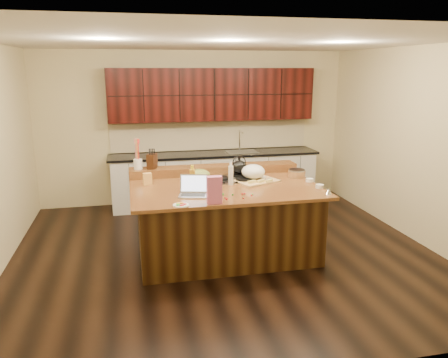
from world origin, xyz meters
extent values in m
cube|color=black|center=(0.00, 0.00, -0.01)|extent=(5.50, 5.00, 0.01)
cube|color=silver|center=(0.00, 0.00, 2.71)|extent=(5.50, 5.00, 0.01)
cube|color=beige|center=(0.00, 2.50, 1.35)|extent=(5.50, 0.01, 2.70)
cube|color=beige|center=(0.00, -2.50, 1.35)|extent=(5.50, 0.01, 2.70)
cube|color=beige|center=(2.75, 0.00, 1.35)|extent=(0.01, 5.00, 2.70)
cube|color=black|center=(0.00, 0.00, 0.44)|extent=(2.22, 1.42, 0.88)
cube|color=black|center=(0.00, 0.00, 0.90)|extent=(2.40, 1.60, 0.04)
cube|color=black|center=(0.00, 0.70, 0.98)|extent=(2.40, 0.30, 0.12)
cube|color=gray|center=(0.00, 0.30, 0.93)|extent=(0.92, 0.52, 0.02)
cylinder|color=black|center=(-0.30, 0.43, 0.95)|extent=(0.22, 0.22, 0.03)
cylinder|color=black|center=(0.30, 0.43, 0.95)|extent=(0.22, 0.22, 0.03)
cylinder|color=black|center=(-0.30, 0.17, 0.95)|extent=(0.22, 0.22, 0.03)
cylinder|color=black|center=(0.30, 0.17, 0.95)|extent=(0.22, 0.22, 0.03)
cylinder|color=black|center=(0.00, 0.30, 0.95)|extent=(0.22, 0.22, 0.03)
cube|color=silver|center=(0.30, 2.17, 0.45)|extent=(3.60, 0.62, 0.90)
cube|color=black|center=(0.30, 2.17, 0.92)|extent=(3.70, 0.66, 0.04)
cube|color=gray|center=(0.80, 2.17, 0.94)|extent=(0.55, 0.42, 0.01)
cylinder|color=gray|center=(0.80, 2.35, 1.12)|extent=(0.02, 0.02, 0.36)
cube|color=black|center=(0.30, 2.32, 1.95)|extent=(3.60, 0.34, 0.90)
cube|color=beige|center=(0.30, 2.48, 1.20)|extent=(3.60, 0.03, 0.50)
ellipsoid|color=black|center=(0.30, 0.43, 1.06)|extent=(0.27, 0.27, 0.19)
ellipsoid|color=olive|center=(-0.30, 0.17, 1.04)|extent=(0.36, 0.36, 0.15)
cube|color=#B7B7BC|center=(-0.47, -0.37, 0.93)|extent=(0.38, 0.31, 0.02)
cube|color=black|center=(-0.47, -0.37, 0.94)|extent=(0.31, 0.20, 0.00)
cube|color=#B7B7BC|center=(-0.44, -0.26, 1.05)|extent=(0.34, 0.15, 0.22)
cube|color=silver|center=(-0.44, -0.26, 1.05)|extent=(0.31, 0.13, 0.18)
cylinder|color=gold|center=(-0.44, -0.13, 1.06)|extent=(0.09, 0.09, 0.27)
cylinder|color=silver|center=(0.09, 0.05, 1.04)|extent=(0.07, 0.07, 0.25)
cube|color=tan|center=(0.45, 0.12, 0.93)|extent=(0.65, 0.57, 0.02)
ellipsoid|color=white|center=(0.43, 0.20, 1.04)|extent=(0.32, 0.32, 0.20)
cube|color=#EDD872|center=(0.36, -0.01, 0.96)|extent=(0.12, 0.03, 0.03)
cube|color=#EDD872|center=(0.47, -0.01, 0.96)|extent=(0.12, 0.03, 0.03)
cube|color=#EDD872|center=(0.59, -0.01, 0.96)|extent=(0.12, 0.03, 0.03)
cylinder|color=gray|center=(0.57, 0.10, 0.95)|extent=(0.21, 0.09, 0.01)
cylinder|color=white|center=(1.15, -0.35, 0.94)|extent=(0.11, 0.11, 0.04)
cylinder|color=white|center=(1.15, -0.03, 0.94)|extent=(0.11, 0.11, 0.04)
cylinder|color=white|center=(0.57, 0.21, 0.94)|extent=(0.13, 0.13, 0.04)
cylinder|color=#996B3F|center=(1.08, 0.25, 0.97)|extent=(0.27, 0.27, 0.09)
cone|color=silver|center=(1.13, -0.64, 0.96)|extent=(0.10, 0.10, 0.07)
cube|color=#CF618E|center=(-0.28, -0.70, 1.08)|extent=(0.17, 0.09, 0.31)
cylinder|color=white|center=(-0.65, -0.71, 0.93)|extent=(0.21, 0.21, 0.01)
cube|color=#E7A851|center=(-0.97, 0.29, 1.00)|extent=(0.12, 0.09, 0.15)
cylinder|color=white|center=(-1.07, 0.70, 1.11)|extent=(0.16, 0.16, 0.14)
cube|color=black|center=(-0.88, 0.70, 1.14)|extent=(0.16, 0.19, 0.20)
ellipsoid|color=red|center=(-0.12, -0.55, 0.93)|extent=(0.02, 0.02, 0.02)
ellipsoid|color=#198C26|center=(-0.15, -0.41, 0.93)|extent=(0.02, 0.02, 0.02)
ellipsoid|color=red|center=(0.15, -0.43, 0.93)|extent=(0.02, 0.02, 0.02)
ellipsoid|color=#198C26|center=(-0.13, -0.43, 0.93)|extent=(0.02, 0.02, 0.02)
ellipsoid|color=red|center=(0.12, -0.43, 0.93)|extent=(0.02, 0.02, 0.02)
ellipsoid|color=#198C26|center=(-0.18, -0.58, 0.93)|extent=(0.02, 0.02, 0.02)
ellipsoid|color=red|center=(0.08, -0.61, 0.93)|extent=(0.02, 0.02, 0.02)
ellipsoid|color=#198C26|center=(0.23, -0.48, 0.93)|extent=(0.02, 0.02, 0.02)
ellipsoid|color=red|center=(-0.11, -0.59, 0.93)|extent=(0.02, 0.02, 0.02)
ellipsoid|color=#198C26|center=(0.00, -0.44, 0.93)|extent=(0.02, 0.02, 0.02)
ellipsoid|color=red|center=(0.21, -0.52, 0.93)|extent=(0.02, 0.02, 0.02)
ellipsoid|color=#198C26|center=(-0.11, -0.39, 0.93)|extent=(0.02, 0.02, 0.02)
ellipsoid|color=red|center=(-0.12, -0.62, 0.93)|extent=(0.02, 0.02, 0.02)
ellipsoid|color=#198C26|center=(0.09, -0.59, 0.93)|extent=(0.02, 0.02, 0.02)
camera|label=1|loc=(-1.18, -5.29, 2.38)|focal=35.00mm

